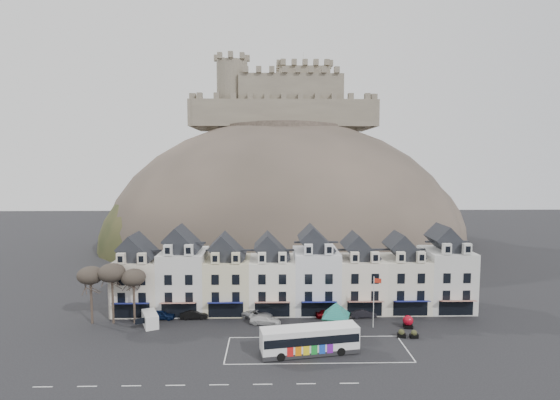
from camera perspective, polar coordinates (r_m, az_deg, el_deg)
The scene contains 21 objects.
ground at distance 55.38m, azimuth 2.80°, elevation -19.44°, with size 300.00×300.00×0.00m, color black.
coach_bay_markings at distance 56.68m, azimuth 4.83°, elevation -18.85°, with size 22.00×7.50×0.01m, color silver.
townhouse_terrace at distance 68.62m, azimuth 1.97°, elevation -9.81°, with size 54.40×9.35×11.80m.
castle_hill at distance 121.44m, azimuth 1.04°, elevation -5.69°, with size 100.00×76.00×68.00m.
castle at distance 127.34m, azimuth 0.59°, elevation 12.94°, with size 50.20×22.20×22.00m.
tree_left_far at distance 67.72m, azimuth -23.52°, elevation -9.06°, with size 3.61×3.61×8.24m.
tree_left_mid at distance 66.57m, azimuth -21.11°, elevation -8.92°, with size 3.78×3.78×8.64m.
tree_left_near at distance 65.80m, azimuth -18.60°, elevation -9.62°, with size 3.43×3.43×7.84m.
bus at distance 54.79m, azimuth 3.89°, elevation -17.64°, with size 12.02×4.68×3.31m.
bus_shelter at distance 59.80m, azimuth 7.34°, elevation -14.04°, with size 6.72×6.72×4.41m.
red_buoy at distance 64.98m, azimuth 16.38°, elevation -14.98°, with size 1.42×1.42×1.75m.
flagpole at distance 62.90m, azimuth 12.21°, elevation -12.47°, with size 1.00×0.38×7.20m.
white_van at distance 65.87m, azimuth -16.62°, elevation -14.67°, with size 3.26×4.43×1.85m.
planter_west at distance 61.91m, azimuth 17.10°, elevation -16.41°, with size 1.12×0.75×1.08m.
planter_east at distance 61.66m, azimuth 15.58°, elevation -16.45°, with size 1.21×0.80×1.11m.
car_navy at distance 67.99m, azimuth -15.25°, elevation -14.20°, with size 1.65×4.11×1.40m, color #0B193A.
car_black at distance 67.04m, azimuth -11.13°, elevation -14.44°, with size 1.39×3.99×1.31m, color black.
car_silver at distance 66.16m, azimuth -2.98°, elevation -14.64°, with size 2.09×4.47×1.26m, color gray.
car_white at distance 63.83m, azimuth -1.93°, elevation -15.38°, with size 1.81×4.45×1.29m, color silver.
car_maroon at distance 66.67m, azimuth 6.29°, elevation -14.49°, with size 1.52×3.77×1.29m, color #4E0408.
car_charcoal at distance 67.54m, azimuth 10.80°, elevation -14.31°, with size 1.33×3.81×1.26m, color black.
Camera 1 is at (-3.72, -50.19, 23.11)m, focal length 28.00 mm.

